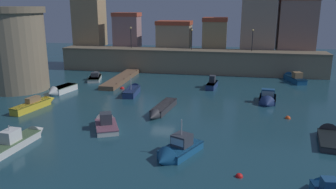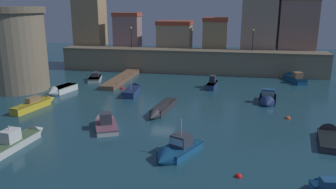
{
  "view_description": "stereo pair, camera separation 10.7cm",
  "coord_description": "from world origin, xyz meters",
  "px_view_note": "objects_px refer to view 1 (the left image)",
  "views": [
    {
      "loc": [
        7.32,
        -34.74,
        11.24
      ],
      "look_at": [
        0.0,
        2.97,
        1.0
      ],
      "focal_mm": 35.99,
      "sensor_mm": 36.0,
      "label": 1
    },
    {
      "loc": [
        7.42,
        -34.72,
        11.24
      ],
      "look_at": [
        0.0,
        2.97,
        1.0
      ],
      "focal_mm": 35.99,
      "sensor_mm": 36.0,
      "label": 2
    }
  ],
  "objects_px": {
    "moored_boat_3": "(329,136)",
    "moored_boat_8": "(20,139)",
    "moored_boat_4": "(133,90)",
    "moored_boat_5": "(267,100)",
    "quay_lamp_2": "(253,37)",
    "moored_boat_7": "(96,77)",
    "moored_boat_13": "(106,122)",
    "quay_lamp_0": "(131,34)",
    "moored_boat_12": "(36,104)",
    "moored_boat_10": "(293,78)",
    "moored_boat_1": "(176,151)",
    "quay_lamp_1": "(192,36)",
    "fortress_tower": "(15,49)",
    "moored_boat_6": "(213,83)",
    "mooring_buoy_2": "(288,118)",
    "moored_boat_0": "(60,90)",
    "mooring_buoy_1": "(239,177)",
    "moored_boat_2": "(161,109)",
    "mooring_buoy_0": "(122,89)"
  },
  "relations": [
    {
      "from": "quay_lamp_1",
      "to": "fortress_tower",
      "type": "bearing_deg",
      "value": -142.78
    },
    {
      "from": "quay_lamp_0",
      "to": "moored_boat_12",
      "type": "bearing_deg",
      "value": -99.25
    },
    {
      "from": "quay_lamp_2",
      "to": "mooring_buoy_0",
      "type": "distance_m",
      "value": 23.28
    },
    {
      "from": "quay_lamp_0",
      "to": "mooring_buoy_1",
      "type": "relative_size",
      "value": 7.12
    },
    {
      "from": "quay_lamp_1",
      "to": "moored_boat_0",
      "type": "bearing_deg",
      "value": -131.11
    },
    {
      "from": "moored_boat_1",
      "to": "moored_boat_13",
      "type": "bearing_deg",
      "value": -99.88
    },
    {
      "from": "moored_boat_12",
      "to": "moored_boat_13",
      "type": "xyz_separation_m",
      "value": [
        9.86,
        -4.14,
        -0.1
      ]
    },
    {
      "from": "quay_lamp_1",
      "to": "quay_lamp_0",
      "type": "bearing_deg",
      "value": 180.0
    },
    {
      "from": "moored_boat_3",
      "to": "moored_boat_8",
      "type": "height_order",
      "value": "moored_boat_8"
    },
    {
      "from": "moored_boat_3",
      "to": "moored_boat_7",
      "type": "bearing_deg",
      "value": 66.02
    },
    {
      "from": "mooring_buoy_0",
      "to": "moored_boat_4",
      "type": "bearing_deg",
      "value": -43.39
    },
    {
      "from": "quay_lamp_2",
      "to": "moored_boat_5",
      "type": "height_order",
      "value": "quay_lamp_2"
    },
    {
      "from": "quay_lamp_0",
      "to": "moored_boat_1",
      "type": "xyz_separation_m",
      "value": [
        13.65,
        -33.47,
        -5.86
      ]
    },
    {
      "from": "moored_boat_10",
      "to": "mooring_buoy_1",
      "type": "xyz_separation_m",
      "value": [
        -8.32,
        -31.94,
        -0.5
      ]
    },
    {
      "from": "moored_boat_5",
      "to": "mooring_buoy_1",
      "type": "height_order",
      "value": "moored_boat_5"
    },
    {
      "from": "moored_boat_1",
      "to": "mooring_buoy_2",
      "type": "xyz_separation_m",
      "value": [
        9.76,
        11.06,
        -0.47
      ]
    },
    {
      "from": "quay_lamp_0",
      "to": "mooring_buoy_0",
      "type": "bearing_deg",
      "value": -78.63
    },
    {
      "from": "moored_boat_7",
      "to": "mooring_buoy_1",
      "type": "height_order",
      "value": "moored_boat_7"
    },
    {
      "from": "fortress_tower",
      "to": "moored_boat_8",
      "type": "xyz_separation_m",
      "value": [
        11.68,
        -17.03,
        -5.1
      ]
    },
    {
      "from": "moored_boat_5",
      "to": "moored_boat_7",
      "type": "bearing_deg",
      "value": -102.7
    },
    {
      "from": "moored_boat_2",
      "to": "mooring_buoy_1",
      "type": "bearing_deg",
      "value": 40.27
    },
    {
      "from": "moored_boat_7",
      "to": "moored_boat_12",
      "type": "xyz_separation_m",
      "value": [
        -0.52,
        -15.68,
        0.13
      ]
    },
    {
      "from": "quay_lamp_1",
      "to": "moored_boat_1",
      "type": "height_order",
      "value": "quay_lamp_1"
    },
    {
      "from": "moored_boat_6",
      "to": "fortress_tower",
      "type": "bearing_deg",
      "value": 110.35
    },
    {
      "from": "moored_boat_0",
      "to": "moored_boat_5",
      "type": "height_order",
      "value": "moored_boat_5"
    },
    {
      "from": "quay_lamp_1",
      "to": "moored_boat_10",
      "type": "distance_m",
      "value": 17.47
    },
    {
      "from": "moored_boat_4",
      "to": "moored_boat_5",
      "type": "relative_size",
      "value": 1.27
    },
    {
      "from": "moored_boat_13",
      "to": "moored_boat_8",
      "type": "bearing_deg",
      "value": 109.58
    },
    {
      "from": "moored_boat_8",
      "to": "moored_boat_10",
      "type": "xyz_separation_m",
      "value": [
        26.15,
        29.81,
        0.01
      ]
    },
    {
      "from": "moored_boat_2",
      "to": "moored_boat_12",
      "type": "bearing_deg",
      "value": -78.51
    },
    {
      "from": "quay_lamp_1",
      "to": "quay_lamp_2",
      "type": "bearing_deg",
      "value": 0.0
    },
    {
      "from": "moored_boat_7",
      "to": "moored_boat_10",
      "type": "xyz_separation_m",
      "value": [
        30.1,
        4.57,
        0.15
      ]
    },
    {
      "from": "moored_boat_3",
      "to": "moored_boat_4",
      "type": "relative_size",
      "value": 1.02
    },
    {
      "from": "moored_boat_1",
      "to": "moored_boat_2",
      "type": "distance_m",
      "value": 10.97
    },
    {
      "from": "moored_boat_7",
      "to": "moored_boat_13",
      "type": "bearing_deg",
      "value": -170.53
    },
    {
      "from": "moored_boat_5",
      "to": "moored_boat_13",
      "type": "xyz_separation_m",
      "value": [
        -15.86,
        -10.93,
        -0.07
      ]
    },
    {
      "from": "moored_boat_4",
      "to": "mooring_buoy_1",
      "type": "relative_size",
      "value": 10.93
    },
    {
      "from": "quay_lamp_0",
      "to": "moored_boat_8",
      "type": "distance_m",
      "value": 34.06
    },
    {
      "from": "quay_lamp_0",
      "to": "moored_boat_8",
      "type": "height_order",
      "value": "quay_lamp_0"
    },
    {
      "from": "quay_lamp_2",
      "to": "moored_boat_8",
      "type": "height_order",
      "value": "quay_lamp_2"
    },
    {
      "from": "moored_boat_12",
      "to": "moored_boat_13",
      "type": "distance_m",
      "value": 10.69
    },
    {
      "from": "moored_boat_1",
      "to": "moored_boat_7",
      "type": "bearing_deg",
      "value": -121.0
    },
    {
      "from": "quay_lamp_1",
      "to": "moored_boat_2",
      "type": "distance_m",
      "value": 23.75
    },
    {
      "from": "moored_boat_1",
      "to": "mooring_buoy_0",
      "type": "xyz_separation_m",
      "value": [
        -10.92,
        19.88,
        -0.47
      ]
    },
    {
      "from": "moored_boat_13",
      "to": "moored_boat_5",
      "type": "bearing_deg",
      "value": -81.08
    },
    {
      "from": "moored_boat_7",
      "to": "mooring_buoy_2",
      "type": "distance_m",
      "value": 30.27
    },
    {
      "from": "moored_boat_6",
      "to": "mooring_buoy_2",
      "type": "bearing_deg",
      "value": -138.72
    },
    {
      "from": "moored_boat_10",
      "to": "moored_boat_6",
      "type": "bearing_deg",
      "value": 102.59
    },
    {
      "from": "moored_boat_10",
      "to": "quay_lamp_2",
      "type": "bearing_deg",
      "value": 42.6
    },
    {
      "from": "moored_boat_3",
      "to": "mooring_buoy_1",
      "type": "xyz_separation_m",
      "value": [
        -7.71,
        -8.27,
        -0.28
      ]
    }
  ]
}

